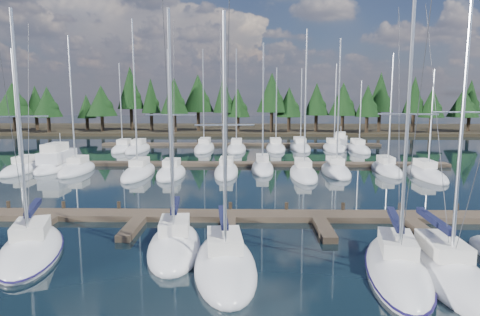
{
  "coord_description": "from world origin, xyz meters",
  "views": [
    {
      "loc": [
        1.28,
        -10.56,
        8.53
      ],
      "look_at": [
        0.63,
        22.0,
        3.63
      ],
      "focal_mm": 32.0,
      "sensor_mm": 36.0,
      "label": 1
    }
  ],
  "objects_px": {
    "front_sailboat_3": "(225,264)",
    "front_sailboat_5": "(445,271)",
    "front_sailboat_2": "(175,246)",
    "motor_yacht_left": "(58,164)",
    "front_sailboat_1": "(31,250)",
    "front_sailboat_4": "(397,268)",
    "motor_yacht_right": "(340,145)",
    "main_dock": "(229,218)"
  },
  "relations": [
    {
      "from": "front_sailboat_1",
      "to": "front_sailboat_2",
      "type": "xyz_separation_m",
      "value": [
        7.59,
        0.71,
        0.01
      ]
    },
    {
      "from": "front_sailboat_4",
      "to": "front_sailboat_1",
      "type": "bearing_deg",
      "value": 173.81
    },
    {
      "from": "front_sailboat_4",
      "to": "motor_yacht_left",
      "type": "bearing_deg",
      "value": 135.55
    },
    {
      "from": "main_dock",
      "to": "front_sailboat_2",
      "type": "relative_size",
      "value": 3.25
    },
    {
      "from": "front_sailboat_3",
      "to": "front_sailboat_5",
      "type": "height_order",
      "value": "front_sailboat_5"
    },
    {
      "from": "front_sailboat_2",
      "to": "motor_yacht_left",
      "type": "height_order",
      "value": "front_sailboat_2"
    },
    {
      "from": "main_dock",
      "to": "front_sailboat_2",
      "type": "height_order",
      "value": "front_sailboat_2"
    },
    {
      "from": "motor_yacht_left",
      "to": "front_sailboat_3",
      "type": "bearing_deg",
      "value": -53.62
    },
    {
      "from": "front_sailboat_4",
      "to": "front_sailboat_5",
      "type": "relative_size",
      "value": 0.99
    },
    {
      "from": "motor_yacht_left",
      "to": "front_sailboat_4",
      "type": "bearing_deg",
      "value": -44.45
    },
    {
      "from": "front_sailboat_2",
      "to": "front_sailboat_3",
      "type": "relative_size",
      "value": 1.05
    },
    {
      "from": "motor_yacht_right",
      "to": "front_sailboat_5",
      "type": "bearing_deg",
      "value": -96.31
    },
    {
      "from": "main_dock",
      "to": "front_sailboat_1",
      "type": "xyz_separation_m",
      "value": [
        -10.35,
        -6.27,
        0.07
      ]
    },
    {
      "from": "front_sailboat_2",
      "to": "motor_yacht_right",
      "type": "distance_m",
      "value": 49.56
    },
    {
      "from": "motor_yacht_right",
      "to": "front_sailboat_1",
      "type": "bearing_deg",
      "value": -119.48
    },
    {
      "from": "front_sailboat_1",
      "to": "front_sailboat_3",
      "type": "distance_m",
      "value": 10.64
    },
    {
      "from": "front_sailboat_1",
      "to": "front_sailboat_2",
      "type": "height_order",
      "value": "front_sailboat_2"
    },
    {
      "from": "front_sailboat_5",
      "to": "front_sailboat_4",
      "type": "bearing_deg",
      "value": 171.19
    },
    {
      "from": "front_sailboat_1",
      "to": "front_sailboat_3",
      "type": "xyz_separation_m",
      "value": [
        10.49,
        -1.77,
        0.0
      ]
    },
    {
      "from": "front_sailboat_3",
      "to": "motor_yacht_right",
      "type": "xyz_separation_m",
      "value": [
        15.84,
        48.36,
        0.18
      ]
    },
    {
      "from": "motor_yacht_left",
      "to": "front_sailboat_5",
      "type": "bearing_deg",
      "value": -42.76
    },
    {
      "from": "front_sailboat_2",
      "to": "motor_yacht_right",
      "type": "bearing_deg",
      "value": 67.77
    },
    {
      "from": "motor_yacht_left",
      "to": "motor_yacht_right",
      "type": "bearing_deg",
      "value": 28.5
    },
    {
      "from": "front_sailboat_3",
      "to": "front_sailboat_4",
      "type": "xyz_separation_m",
      "value": [
        8.29,
        -0.27,
        0.0
      ]
    },
    {
      "from": "front_sailboat_2",
      "to": "front_sailboat_3",
      "type": "height_order",
      "value": "front_sailboat_2"
    },
    {
      "from": "main_dock",
      "to": "front_sailboat_4",
      "type": "bearing_deg",
      "value": -44.54
    },
    {
      "from": "front_sailboat_2",
      "to": "front_sailboat_5",
      "type": "distance_m",
      "value": 13.68
    },
    {
      "from": "motor_yacht_right",
      "to": "front_sailboat_2",
      "type": "bearing_deg",
      "value": -112.23
    },
    {
      "from": "front_sailboat_1",
      "to": "front_sailboat_2",
      "type": "relative_size",
      "value": 0.99
    },
    {
      "from": "front_sailboat_2",
      "to": "motor_yacht_right",
      "type": "relative_size",
      "value": 1.57
    },
    {
      "from": "front_sailboat_5",
      "to": "motor_yacht_right",
      "type": "xyz_separation_m",
      "value": [
        5.41,
        48.95,
        0.18
      ]
    },
    {
      "from": "main_dock",
      "to": "front_sailboat_4",
      "type": "height_order",
      "value": "front_sailboat_4"
    },
    {
      "from": "front_sailboat_4",
      "to": "motor_yacht_right",
      "type": "xyz_separation_m",
      "value": [
        7.55,
        48.62,
        0.18
      ]
    },
    {
      "from": "front_sailboat_2",
      "to": "motor_yacht_left",
      "type": "bearing_deg",
      "value": 124.81
    },
    {
      "from": "front_sailboat_2",
      "to": "motor_yacht_left",
      "type": "relative_size",
      "value": 1.38
    },
    {
      "from": "front_sailboat_4",
      "to": "motor_yacht_right",
      "type": "bearing_deg",
      "value": 81.17
    },
    {
      "from": "front_sailboat_3",
      "to": "motor_yacht_right",
      "type": "distance_m",
      "value": 50.89
    },
    {
      "from": "front_sailboat_3",
      "to": "front_sailboat_5",
      "type": "distance_m",
      "value": 10.45
    },
    {
      "from": "main_dock",
      "to": "front_sailboat_5",
      "type": "distance_m",
      "value": 13.65
    },
    {
      "from": "front_sailboat_3",
      "to": "front_sailboat_4",
      "type": "bearing_deg",
      "value": -1.83
    },
    {
      "from": "motor_yacht_left",
      "to": "front_sailboat_2",
      "type": "bearing_deg",
      "value": -55.19
    },
    {
      "from": "main_dock",
      "to": "motor_yacht_right",
      "type": "xyz_separation_m",
      "value": [
        15.99,
        40.32,
        0.26
      ]
    }
  ]
}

